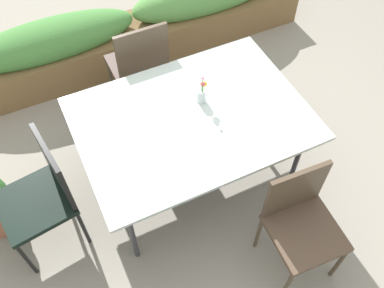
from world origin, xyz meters
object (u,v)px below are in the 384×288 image
Objects in this scene: chair_near_right at (301,219)px; planter_box at (136,29)px; dining_table at (192,121)px; chair_far_side at (140,64)px; flower_vase at (202,92)px; chair_end_left at (43,192)px.

chair_near_right reaches higher than planter_box.
chair_far_side is (-0.07, 0.86, -0.17)m from dining_table.
chair_far_side is at bearing 104.17° from flower_vase.
chair_end_left is 2.04m from planter_box.
chair_end_left is 1.70m from chair_near_right.
planter_box is at bearing -82.26° from chair_near_right.
flower_vase is (0.19, -0.76, 0.30)m from chair_far_side.
chair_near_right is at bearing -76.66° from flower_vase.
planter_box is at bearing 88.71° from flower_vase.
planter_box is (0.03, 1.51, -0.54)m from flower_vase.
chair_end_left reaches higher than chair_near_right.
planter_box is at bearing 84.36° from dining_table.
chair_near_right is 0.25× the size of planter_box.
chair_end_left is (-1.09, 0.01, -0.18)m from dining_table.
flower_vase reaches higher than planter_box.
chair_far_side is at bearing -58.09° from chair_end_left.
dining_table is 1.78× the size of chair_near_right.
chair_far_side is 0.84m from flower_vase.
flower_vase reaches higher than chair_near_right.
flower_vase is at bearing -91.29° from planter_box.
chair_far_side is at bearing -106.88° from planter_box.
chair_near_right is at bearing -76.47° from chair_far_side.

